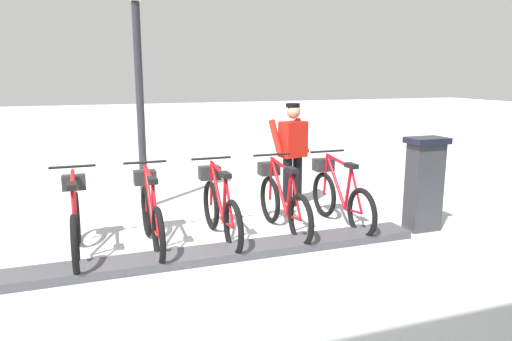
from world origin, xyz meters
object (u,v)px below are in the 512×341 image
bike_docked_3 (151,213)px  bike_docked_4 (75,221)px  bike_docked_0 (339,196)px  bike_docked_2 (220,207)px  bike_docked_1 (282,201)px  payment_kiosk (424,182)px  lamp_post (138,60)px  worker_near_rack (293,151)px

bike_docked_3 → bike_docked_4: bearing=90.0°
bike_docked_0 → bike_docked_3: size_ratio=1.00×
bike_docked_0 → bike_docked_4: bearing=90.0°
bike_docked_2 → bike_docked_1: bearing=-90.0°
payment_kiosk → bike_docked_2: bearing=78.1°
bike_docked_1 → bike_docked_3: (0.00, 1.74, 0.00)m
lamp_post → payment_kiosk: bearing=-124.7°
bike_docked_0 → worker_near_rack: size_ratio=1.04×
bike_docked_2 → payment_kiosk: bearing=-101.9°
bike_docked_2 → worker_near_rack: worker_near_rack is taller
bike_docked_1 → lamp_post: bearing=41.5°
bike_docked_2 → worker_near_rack: size_ratio=1.04×
bike_docked_0 → bike_docked_2: size_ratio=1.00×
payment_kiosk → bike_docked_4: payment_kiosk is taller
bike_docked_2 → bike_docked_3: size_ratio=1.00×
lamp_post → bike_docked_3: bearing=175.9°
bike_docked_0 → lamp_post: 3.61m
payment_kiosk → worker_near_rack: 2.07m
payment_kiosk → bike_docked_2: payment_kiosk is taller
bike_docked_1 → bike_docked_4: same height
bike_docked_3 → worker_near_rack: bearing=-65.3°
bike_docked_2 → bike_docked_4: same height
payment_kiosk → lamp_post: lamp_post is taller
bike_docked_0 → worker_near_rack: (1.09, 0.24, 0.48)m
bike_docked_1 → bike_docked_3: 1.74m
bike_docked_3 → bike_docked_4: (0.00, 0.87, 0.00)m
bike_docked_0 → bike_docked_4: same height
bike_docked_2 → lamp_post: size_ratio=0.50×
bike_docked_0 → bike_docked_2: same height
bike_docked_0 → worker_near_rack: bearing=12.2°
bike_docked_3 → bike_docked_4: 0.87m
bike_docked_4 → lamp_post: bearing=-28.8°
bike_docked_0 → worker_near_rack: 1.22m
lamp_post → bike_docked_1: bearing=-138.5°
bike_docked_0 → bike_docked_3: 2.61m
bike_docked_1 → bike_docked_4: bearing=90.0°
payment_kiosk → bike_docked_4: 4.50m
payment_kiosk → worker_near_rack: (1.66, 1.21, 0.24)m
bike_docked_2 → bike_docked_3: 0.87m
payment_kiosk → worker_near_rack: bearing=36.0°
payment_kiosk → bike_docked_3: 3.64m
bike_docked_2 → bike_docked_3: same height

